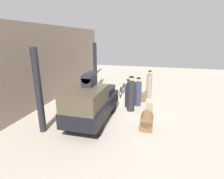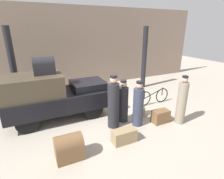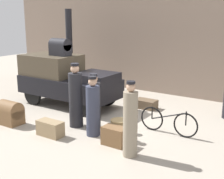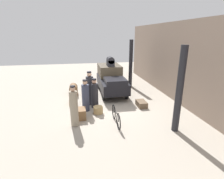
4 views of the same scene
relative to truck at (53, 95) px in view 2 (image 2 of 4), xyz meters
The scene contains 16 objects.
ground_plane 2.38m from the truck, 15.02° to the right, with size 30.00×30.00×0.00m, color #A89E8E.
station_building_facade 4.29m from the truck, 59.15° to the left, with size 16.00×0.15×4.50m.
canopy_pillar_left 2.25m from the truck, 126.14° to the left, with size 0.27×0.27×3.44m.
canopy_pillar_right 5.63m from the truck, 17.86° to the left, with size 0.27×0.27×3.44m.
truck is the anchor object (origin of this frame).
bicycle 4.39m from the truck, ahead, with size 1.70×0.04×0.73m.
wicker_basket 3.43m from the truck, 21.44° to the right, with size 0.47×0.47×0.36m.
conductor_in_dark_uniform 2.36m from the truck, 40.23° to the right, with size 0.40×0.40×1.89m.
porter_with_bicycle 3.20m from the truck, 34.32° to the right, with size 0.37×0.37×1.65m.
porter_lifting_near_truck 4.76m from the truck, 29.57° to the right, with size 0.34×0.34×1.80m.
porter_standing_middle 2.66m from the truck, 29.64° to the right, with size 0.38×0.38×1.60m.
trunk_barrel_dark 2.56m from the truck, 89.58° to the right, with size 0.73×0.52×0.72m.
suitcase_black_upright 4.11m from the truck, 30.13° to the right, with size 0.63×0.37×0.48m.
trunk_large_brown 3.11m from the truck, 55.80° to the right, with size 0.75×0.36×0.42m.
suitcase_small_leather 3.05m from the truck, 24.29° to the left, with size 0.75×0.47×0.31m.
trunk_on_truck_roof 1.14m from the truck, behind, with size 0.72×0.43×0.61m.
Camera 2 is at (-2.71, -5.91, 3.35)m, focal length 28.00 mm.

